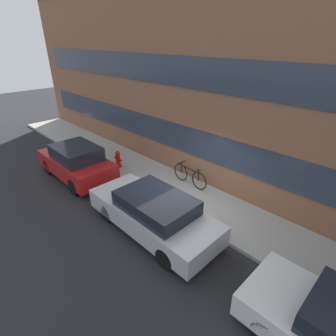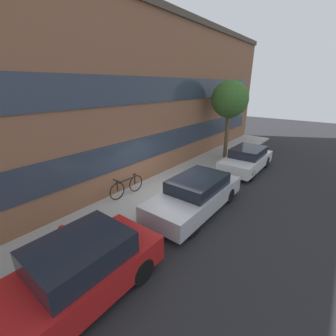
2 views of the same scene
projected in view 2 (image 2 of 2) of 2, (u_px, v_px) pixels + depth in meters
ground_plane at (174, 201)px, 9.27m from camera, size 56.00×56.00×0.00m
sidewalk_strip at (154, 192)px, 9.89m from camera, size 28.00×2.23×0.12m
rowhouse_facade at (124, 100)px, 9.45m from camera, size 28.00×1.02×7.78m
parked_car_red at (78, 272)px, 4.81m from camera, size 3.82×1.71×1.46m
parked_car_silver at (196, 194)px, 8.40m from camera, size 4.43×1.75×1.30m
parked_car_white at (247, 159)px, 12.36m from camera, size 3.98×1.69×1.27m
fire_hydrant at (64, 237)px, 6.26m from camera, size 0.54×0.30×0.77m
bicycle at (127, 186)px, 9.34m from camera, size 1.72×0.44×0.83m
street_tree at (230, 100)px, 13.28m from camera, size 2.17×2.17×4.65m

